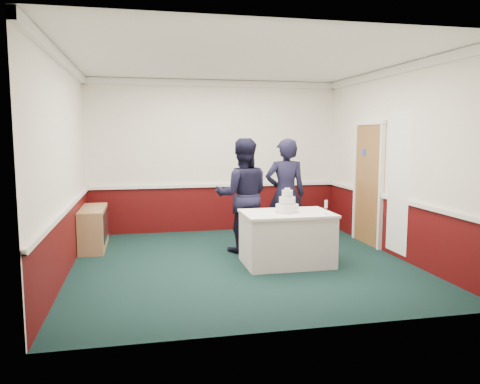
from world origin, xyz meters
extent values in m
plane|color=#132E29|center=(0.00, 0.00, 0.00)|extent=(5.00, 5.00, 0.00)
cube|color=white|center=(0.00, 2.48, 1.50)|extent=(5.00, 0.05, 3.00)
cube|color=white|center=(-2.48, 0.00, 1.50)|extent=(0.05, 5.00, 3.00)
cube|color=white|center=(2.48, 0.00, 1.50)|extent=(0.05, 5.00, 3.00)
cube|color=white|center=(0.00, 0.00, 2.98)|extent=(5.00, 5.00, 0.05)
cube|color=#44090A|center=(0.00, 2.48, 0.45)|extent=(5.00, 0.02, 0.90)
cube|color=white|center=(0.00, 2.47, 0.92)|extent=(4.98, 0.05, 0.06)
cube|color=white|center=(0.00, 2.46, 2.93)|extent=(5.00, 0.08, 0.12)
cube|color=olive|center=(2.46, 0.80, 1.05)|extent=(0.05, 0.90, 2.10)
cube|color=#234799|center=(2.44, 0.95, 1.62)|extent=(0.01, 0.12, 0.12)
cube|color=white|center=(2.42, -0.25, 1.20)|extent=(0.02, 0.60, 2.20)
cube|color=#986E4A|center=(-2.28, 1.44, 0.35)|extent=(0.40, 1.20, 0.70)
cube|color=black|center=(-2.07, 1.44, 0.40)|extent=(0.01, 1.00, 0.50)
cube|color=white|center=(0.65, -0.19, 0.38)|extent=(1.28, 0.88, 0.76)
cube|color=white|center=(0.65, -0.19, 0.77)|extent=(1.32, 0.92, 0.04)
cylinder|color=white|center=(0.65, -0.19, 0.85)|extent=(0.34, 0.34, 0.12)
cylinder|color=silver|center=(0.65, -0.19, 0.80)|extent=(0.35, 0.35, 0.03)
cylinder|color=white|center=(0.65, -0.19, 0.97)|extent=(0.24, 0.24, 0.11)
cylinder|color=silver|center=(0.65, -0.19, 0.92)|extent=(0.25, 0.25, 0.02)
cylinder|color=white|center=(0.65, -0.19, 1.07)|extent=(0.16, 0.16, 0.10)
cylinder|color=silver|center=(0.65, -0.19, 1.03)|extent=(0.17, 0.17, 0.02)
sphere|color=#EDE5C9|center=(0.65, -0.19, 1.14)|extent=(0.03, 0.03, 0.03)
sphere|color=#EDE5C9|center=(0.68, -0.18, 1.14)|extent=(0.03, 0.03, 0.03)
sphere|color=#EDE5C9|center=(0.63, -0.17, 1.14)|extent=(0.03, 0.03, 0.03)
sphere|color=#EDE5C9|center=(0.67, -0.22, 1.14)|extent=(0.03, 0.03, 0.03)
sphere|color=#EDE5C9|center=(0.63, -0.21, 1.14)|extent=(0.03, 0.03, 0.03)
cube|color=silver|center=(0.62, -0.39, 0.79)|extent=(0.03, 0.22, 0.00)
cylinder|color=silver|center=(1.15, -0.47, 0.79)|extent=(0.05, 0.05, 0.01)
cylinder|color=silver|center=(1.15, -0.47, 0.84)|extent=(0.01, 0.01, 0.09)
cylinder|color=silver|center=(1.15, -0.47, 0.94)|extent=(0.04, 0.04, 0.11)
imported|color=black|center=(0.17, 0.71, 0.94)|extent=(1.01, 0.84, 1.88)
imported|color=black|center=(0.91, 0.72, 0.94)|extent=(0.73, 0.52, 1.88)
camera|label=1|loc=(-1.46, -6.75, 1.94)|focal=35.00mm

